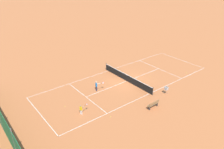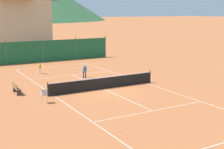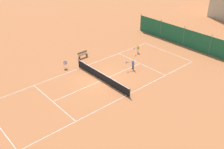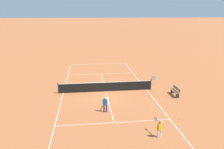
{
  "view_description": "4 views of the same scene",
  "coord_description": "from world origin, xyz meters",
  "px_view_note": "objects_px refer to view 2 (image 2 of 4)",
  "views": [
    {
      "loc": [
        -18.92,
        17.49,
        13.59
      ],
      "look_at": [
        0.85,
        1.84,
        1.21
      ],
      "focal_mm": 35.0,
      "sensor_mm": 36.0,
      "label": 1
    },
    {
      "loc": [
        -11.3,
        -21.15,
        6.02
      ],
      "look_at": [
        0.14,
        -1.1,
        1.35
      ],
      "focal_mm": 50.0,
      "sensor_mm": 36.0,
      "label": 2
    },
    {
      "loc": [
        20.19,
        -16.15,
        15.38
      ],
      "look_at": [
        1.27,
        0.44,
        1.13
      ],
      "focal_mm": 42.0,
      "sensor_mm": 36.0,
      "label": 3
    },
    {
      "loc": [
        1.81,
        20.13,
        7.49
      ],
      "look_at": [
        -0.81,
        -1.51,
        1.27
      ],
      "focal_mm": 35.0,
      "sensor_mm": 36.0,
      "label": 4
    }
  ],
  "objects_px": {
    "tennis_net": "(104,83)",
    "tennis_ball_near_corner": "(121,131)",
    "player_far_baseline": "(40,67)",
    "tennis_ball_by_net_left": "(112,101)",
    "tennis_ball_mid_court": "(22,80)",
    "player_near_baseline": "(84,70)",
    "alpine_chalet": "(10,13)",
    "courtside_bench": "(16,88)",
    "tennis_ball_alley_right": "(60,70)",
    "tennis_ball_service_box": "(100,65)",
    "ball_hopper": "(44,94)"
  },
  "relations": [
    {
      "from": "tennis_net",
      "to": "tennis_ball_alley_right",
      "type": "height_order",
      "value": "tennis_net"
    },
    {
      "from": "tennis_ball_mid_court",
      "to": "player_far_baseline",
      "type": "bearing_deg",
      "value": 41.98
    },
    {
      "from": "tennis_net",
      "to": "player_far_baseline",
      "type": "xyz_separation_m",
      "value": [
        -2.54,
        8.51,
        0.15
      ]
    },
    {
      "from": "tennis_net",
      "to": "courtside_bench",
      "type": "distance_m",
      "value": 6.62
    },
    {
      "from": "courtside_bench",
      "to": "tennis_ball_alley_right",
      "type": "bearing_deg",
      "value": 50.17
    },
    {
      "from": "tennis_ball_service_box",
      "to": "ball_hopper",
      "type": "distance_m",
      "value": 15.2
    },
    {
      "from": "tennis_net",
      "to": "tennis_ball_near_corner",
      "type": "distance_m",
      "value": 9.05
    },
    {
      "from": "tennis_ball_by_net_left",
      "to": "alpine_chalet",
      "type": "height_order",
      "value": "alpine_chalet"
    },
    {
      "from": "player_far_baseline",
      "to": "tennis_ball_service_box",
      "type": "xyz_separation_m",
      "value": [
        7.38,
        1.3,
        -0.62
      ]
    },
    {
      "from": "tennis_ball_by_net_left",
      "to": "alpine_chalet",
      "type": "distance_m",
      "value": 39.32
    },
    {
      "from": "ball_hopper",
      "to": "player_far_baseline",
      "type": "bearing_deg",
      "value": 74.57
    },
    {
      "from": "tennis_ball_by_net_left",
      "to": "tennis_ball_alley_right",
      "type": "bearing_deg",
      "value": 85.94
    },
    {
      "from": "ball_hopper",
      "to": "courtside_bench",
      "type": "bearing_deg",
      "value": 106.97
    },
    {
      "from": "tennis_ball_mid_court",
      "to": "tennis_ball_by_net_left",
      "type": "xyz_separation_m",
      "value": [
        3.67,
        -9.82,
        0.0
      ]
    },
    {
      "from": "player_near_baseline",
      "to": "tennis_ball_alley_right",
      "type": "distance_m",
      "value": 4.8
    },
    {
      "from": "tennis_net",
      "to": "tennis_ball_by_net_left",
      "type": "bearing_deg",
      "value": -108.58
    },
    {
      "from": "player_near_baseline",
      "to": "tennis_ball_service_box",
      "type": "xyz_separation_m",
      "value": [
        4.39,
        5.27,
        -0.71
      ]
    },
    {
      "from": "player_near_baseline",
      "to": "ball_hopper",
      "type": "distance_m",
      "value": 8.34
    },
    {
      "from": "tennis_ball_service_box",
      "to": "tennis_ball_by_net_left",
      "type": "height_order",
      "value": "same"
    },
    {
      "from": "tennis_net",
      "to": "tennis_ball_mid_court",
      "type": "bearing_deg",
      "value": 126.43
    },
    {
      "from": "tennis_ball_near_corner",
      "to": "tennis_net",
      "type": "bearing_deg",
      "value": 67.32
    },
    {
      "from": "tennis_ball_mid_court",
      "to": "tennis_ball_service_box",
      "type": "xyz_separation_m",
      "value": [
        9.62,
        3.32,
        0.0
      ]
    },
    {
      "from": "player_near_baseline",
      "to": "alpine_chalet",
      "type": "relative_size",
      "value": 0.1
    },
    {
      "from": "tennis_ball_by_net_left",
      "to": "tennis_ball_mid_court",
      "type": "bearing_deg",
      "value": 110.51
    },
    {
      "from": "player_far_baseline",
      "to": "tennis_ball_alley_right",
      "type": "relative_size",
      "value": 16.88
    },
    {
      "from": "tennis_ball_near_corner",
      "to": "courtside_bench",
      "type": "bearing_deg",
      "value": 105.6
    },
    {
      "from": "courtside_bench",
      "to": "tennis_ball_service_box",
      "type": "bearing_deg",
      "value": 35.27
    },
    {
      "from": "tennis_ball_by_net_left",
      "to": "tennis_ball_alley_right",
      "type": "height_order",
      "value": "same"
    },
    {
      "from": "player_far_baseline",
      "to": "courtside_bench",
      "type": "height_order",
      "value": "player_far_baseline"
    },
    {
      "from": "player_far_baseline",
      "to": "alpine_chalet",
      "type": "distance_m",
      "value": 27.69
    },
    {
      "from": "tennis_ball_mid_court",
      "to": "tennis_ball_by_net_left",
      "type": "height_order",
      "value": "same"
    },
    {
      "from": "player_near_baseline",
      "to": "tennis_ball_service_box",
      "type": "height_order",
      "value": "player_near_baseline"
    },
    {
      "from": "player_near_baseline",
      "to": "tennis_ball_mid_court",
      "type": "height_order",
      "value": "player_near_baseline"
    },
    {
      "from": "player_near_baseline",
      "to": "tennis_net",
      "type": "bearing_deg",
      "value": -95.53
    },
    {
      "from": "player_near_baseline",
      "to": "tennis_ball_by_net_left",
      "type": "relative_size",
      "value": 19.19
    },
    {
      "from": "player_far_baseline",
      "to": "ball_hopper",
      "type": "xyz_separation_m",
      "value": [
        -2.76,
        -10.01,
        -0.0
      ]
    },
    {
      "from": "ball_hopper",
      "to": "tennis_ball_near_corner",
      "type": "bearing_deg",
      "value": -75.09
    },
    {
      "from": "tennis_ball_service_box",
      "to": "alpine_chalet",
      "type": "height_order",
      "value": "alpine_chalet"
    },
    {
      "from": "tennis_ball_mid_court",
      "to": "tennis_ball_by_net_left",
      "type": "bearing_deg",
      "value": -69.49
    },
    {
      "from": "tennis_ball_by_net_left",
      "to": "tennis_ball_near_corner",
      "type": "relative_size",
      "value": 1.0
    },
    {
      "from": "tennis_ball_near_corner",
      "to": "tennis_ball_alley_right",
      "type": "bearing_deg",
      "value": 79.5
    },
    {
      "from": "tennis_ball_alley_right",
      "to": "alpine_chalet",
      "type": "bearing_deg",
      "value": 88.13
    },
    {
      "from": "tennis_net",
      "to": "tennis_ball_mid_court",
      "type": "distance_m",
      "value": 8.08
    },
    {
      "from": "player_far_baseline",
      "to": "courtside_bench",
      "type": "xyz_separation_m",
      "value": [
        -3.8,
        -6.61,
        -0.2
      ]
    },
    {
      "from": "tennis_ball_mid_court",
      "to": "courtside_bench",
      "type": "xyz_separation_m",
      "value": [
        -1.55,
        -4.58,
        0.42
      ]
    },
    {
      "from": "player_far_baseline",
      "to": "tennis_ball_mid_court",
      "type": "xyz_separation_m",
      "value": [
        -2.25,
        -2.02,
        -0.62
      ]
    },
    {
      "from": "tennis_ball_by_net_left",
      "to": "tennis_ball_alley_right",
      "type": "relative_size",
      "value": 1.0
    },
    {
      "from": "tennis_net",
      "to": "ball_hopper",
      "type": "bearing_deg",
      "value": -164.26
    },
    {
      "from": "tennis_ball_mid_court",
      "to": "ball_hopper",
      "type": "distance_m",
      "value": 8.03
    },
    {
      "from": "player_near_baseline",
      "to": "tennis_ball_mid_court",
      "type": "distance_m",
      "value": 5.63
    }
  ]
}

